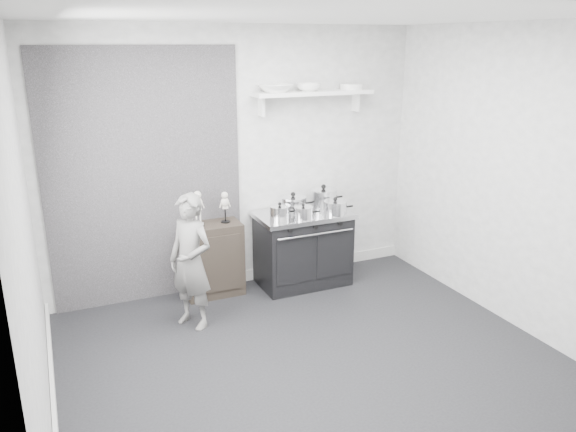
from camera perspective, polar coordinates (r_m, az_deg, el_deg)
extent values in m
plane|color=black|center=(4.79, 2.57, -14.60)|extent=(4.00, 4.00, 0.00)
cube|color=#9E9E9C|center=(5.85, -5.14, 5.62)|extent=(4.00, 0.02, 2.70)
cube|color=#9E9E9C|center=(2.85, 19.44, -8.31)|extent=(4.00, 0.02, 2.70)
cube|color=#9E9E9C|center=(3.82, -25.14, -2.43)|extent=(0.02, 3.60, 2.70)
cube|color=#9E9E9C|center=(5.41, 22.16, 3.42)|extent=(0.02, 3.60, 2.70)
cube|color=silver|center=(4.07, 3.12, 19.68)|extent=(4.00, 3.60, 0.02)
cube|color=black|center=(5.63, -14.26, 3.65)|extent=(1.90, 0.02, 2.50)
cube|color=silver|center=(6.59, 3.50, -4.73)|extent=(2.00, 0.03, 0.12)
cube|color=silver|center=(4.39, -22.61, -18.45)|extent=(0.03, 3.60, 0.12)
cube|color=white|center=(5.94, 2.60, 12.39)|extent=(1.30, 0.26, 0.04)
cube|color=white|center=(5.79, -2.71, 11.07)|extent=(0.03, 0.12, 0.20)
cube|color=white|center=(6.27, 6.89, 11.45)|extent=(0.03, 0.12, 0.20)
cube|color=black|center=(6.06, 1.51, -3.51)|extent=(0.94, 0.57, 0.75)
cube|color=silver|center=(5.92, 1.54, 0.11)|extent=(1.00, 0.60, 0.05)
cube|color=black|center=(5.72, 0.68, -4.58)|extent=(0.40, 0.02, 0.49)
cube|color=black|center=(5.91, 4.68, -3.90)|extent=(0.40, 0.02, 0.49)
cylinder|color=silver|center=(5.70, 2.88, -1.87)|extent=(0.85, 0.02, 0.02)
cylinder|color=black|center=(5.57, 0.22, -1.48)|extent=(0.04, 0.03, 0.04)
cylinder|color=black|center=(5.68, 2.82, -1.11)|extent=(0.04, 0.03, 0.04)
cylinder|color=black|center=(5.81, 5.32, -0.75)|extent=(0.04, 0.03, 0.04)
cube|color=black|center=(5.85, -7.64, -4.38)|extent=(0.59, 0.34, 0.76)
imported|color=slate|center=(5.15, -9.83, -4.59)|extent=(0.51, 0.55, 1.26)
cylinder|color=silver|center=(5.71, -0.84, 0.33)|extent=(0.21, 0.21, 0.12)
cylinder|color=silver|center=(5.69, -0.85, 0.97)|extent=(0.22, 0.22, 0.01)
sphere|color=black|center=(5.69, -0.85, 1.22)|extent=(0.04, 0.04, 0.04)
cylinder|color=black|center=(5.77, 0.48, 0.50)|extent=(0.10, 0.02, 0.02)
cylinder|color=silver|center=(5.95, 0.52, 1.16)|extent=(0.28, 0.28, 0.15)
cylinder|color=silver|center=(5.92, 0.52, 1.91)|extent=(0.29, 0.29, 0.01)
sphere|color=black|center=(5.92, 0.52, 2.22)|extent=(0.05, 0.05, 0.05)
cylinder|color=black|center=(6.02, 2.07, 1.35)|extent=(0.10, 0.02, 0.02)
cylinder|color=silver|center=(6.11, 3.60, 1.76)|extent=(0.29, 0.29, 0.19)
cylinder|color=silver|center=(6.08, 3.62, 2.68)|extent=(0.30, 0.30, 0.01)
sphere|color=black|center=(6.07, 3.63, 2.99)|extent=(0.05, 0.05, 0.05)
cylinder|color=black|center=(6.19, 5.13, 1.95)|extent=(0.10, 0.02, 0.02)
cylinder|color=silver|center=(5.87, 4.80, 0.79)|extent=(0.24, 0.24, 0.13)
cylinder|color=silver|center=(5.85, 4.81, 1.46)|extent=(0.25, 0.25, 0.01)
sphere|color=black|center=(5.84, 4.82, 1.73)|extent=(0.04, 0.04, 0.04)
cylinder|color=black|center=(5.95, 6.15, 0.96)|extent=(0.10, 0.02, 0.02)
cylinder|color=silver|center=(5.70, 1.55, 0.27)|extent=(0.19, 0.19, 0.11)
cylinder|color=silver|center=(5.69, 1.56, 0.88)|extent=(0.20, 0.20, 0.01)
sphere|color=black|center=(5.68, 1.56, 1.12)|extent=(0.03, 0.03, 0.03)
cylinder|color=black|center=(5.76, 2.77, 0.43)|extent=(0.10, 0.02, 0.02)
imported|color=white|center=(5.75, -1.34, 12.85)|extent=(0.33, 0.33, 0.08)
imported|color=white|center=(5.91, 2.07, 12.94)|extent=(0.25, 0.25, 0.08)
cylinder|color=silver|center=(6.15, 6.48, 12.93)|extent=(0.24, 0.24, 0.06)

